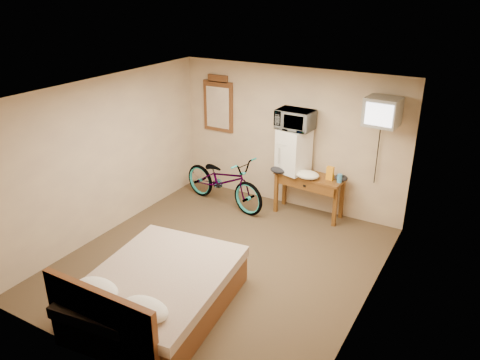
# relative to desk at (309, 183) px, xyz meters

# --- Properties ---
(room) EXTENTS (4.60, 4.64, 2.50)m
(room) POSITION_rel_desk_xyz_m (-0.52, -2.00, 0.64)
(room) COLOR #463623
(room) RESTS_ON ground
(desk) EXTENTS (1.21, 0.55, 0.75)m
(desk) POSITION_rel_desk_xyz_m (0.00, 0.00, 0.00)
(desk) COLOR brown
(desk) RESTS_ON floor
(mini_fridge) EXTENTS (0.57, 0.56, 0.76)m
(mini_fridge) POSITION_rel_desk_xyz_m (-0.32, 0.03, 0.52)
(mini_fridge) COLOR white
(mini_fridge) RESTS_ON desk
(microwave) EXTENTS (0.62, 0.43, 0.33)m
(microwave) POSITION_rel_desk_xyz_m (-0.32, 0.03, 1.07)
(microwave) COLOR white
(microwave) RESTS_ON mini_fridge
(snack_bag) EXTENTS (0.12, 0.08, 0.23)m
(snack_bag) POSITION_rel_desk_xyz_m (0.36, 0.00, 0.25)
(snack_bag) COLOR orange
(snack_bag) RESTS_ON desk
(blue_cup) EXTENTS (0.08, 0.08, 0.14)m
(blue_cup) POSITION_rel_desk_xyz_m (0.54, -0.02, 0.21)
(blue_cup) COLOR #3C8CCC
(blue_cup) RESTS_ON desk
(cloth_cream) EXTENTS (0.40, 0.31, 0.12)m
(cloth_cream) POSITION_rel_desk_xyz_m (0.02, -0.12, 0.20)
(cloth_cream) COLOR white
(cloth_cream) RESTS_ON desk
(cloth_dark_a) EXTENTS (0.29, 0.22, 0.11)m
(cloth_dark_a) POSITION_rel_desk_xyz_m (-0.51, -0.15, 0.19)
(cloth_dark_a) COLOR black
(cloth_dark_a) RESTS_ON desk
(cloth_dark_b) EXTENTS (0.22, 0.18, 0.10)m
(cloth_dark_b) POSITION_rel_desk_xyz_m (0.54, 0.06, 0.19)
(cloth_dark_b) COLOR black
(cloth_dark_b) RESTS_ON desk
(crt_television) EXTENTS (0.52, 0.60, 0.43)m
(crt_television) POSITION_rel_desk_xyz_m (1.09, 0.02, 1.39)
(crt_television) COLOR black
(crt_television) RESTS_ON room
(wall_mirror) EXTENTS (0.62, 0.04, 1.05)m
(wall_mirror) POSITION_rel_desk_xyz_m (-1.98, 0.27, 1.07)
(wall_mirror) COLOR brown
(wall_mirror) RESTS_ON room
(bicycle) EXTENTS (1.92, 1.00, 0.96)m
(bicycle) POSITION_rel_desk_xyz_m (-1.49, -0.36, -0.13)
(bicycle) COLOR black
(bicycle) RESTS_ON floor
(bed) EXTENTS (1.79, 2.23, 0.90)m
(bed) POSITION_rel_desk_xyz_m (-0.60, -3.38, -0.32)
(bed) COLOR brown
(bed) RESTS_ON floor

